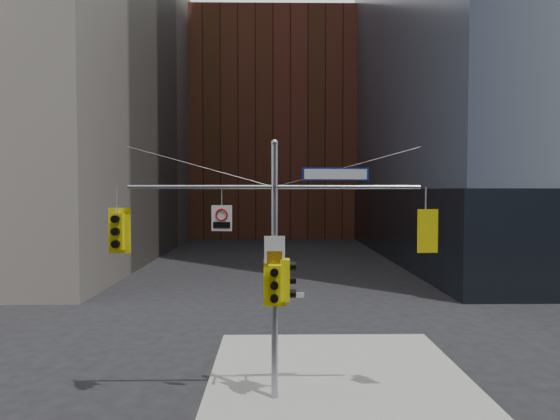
{
  "coord_description": "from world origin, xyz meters",
  "views": [
    {
      "loc": [
        -0.06,
        -11.63,
        5.92
      ],
      "look_at": [
        0.15,
        2.0,
        5.37
      ],
      "focal_mm": 32.0,
      "sensor_mm": 36.0,
      "label": 1
    }
  ],
  "objects_px": {
    "traffic_light_pole_side": "(287,280)",
    "street_sign_blade": "(336,174)",
    "signal_assembly": "(275,245)",
    "traffic_light_east_arm": "(425,231)",
    "traffic_light_west_arm": "(118,231)",
    "regulatory_sign_arm": "(222,217)",
    "traffic_light_pole_front": "(275,284)"
  },
  "relations": [
    {
      "from": "traffic_light_pole_side",
      "to": "street_sign_blade",
      "type": "distance_m",
      "value": 3.2
    },
    {
      "from": "signal_assembly",
      "to": "street_sign_blade",
      "type": "relative_size",
      "value": 4.34
    },
    {
      "from": "traffic_light_east_arm",
      "to": "street_sign_blade",
      "type": "height_order",
      "value": "street_sign_blade"
    },
    {
      "from": "traffic_light_west_arm",
      "to": "regulatory_sign_arm",
      "type": "relative_size",
      "value": 1.77
    },
    {
      "from": "traffic_light_west_arm",
      "to": "regulatory_sign_arm",
      "type": "distance_m",
      "value": 2.87
    },
    {
      "from": "street_sign_blade",
      "to": "traffic_light_pole_side",
      "type": "bearing_deg",
      "value": 175.77
    },
    {
      "from": "traffic_light_west_arm",
      "to": "traffic_light_pole_side",
      "type": "xyz_separation_m",
      "value": [
        4.62,
        -0.01,
        -1.35
      ]
    },
    {
      "from": "traffic_light_east_arm",
      "to": "signal_assembly",
      "type": "bearing_deg",
      "value": -4.63
    },
    {
      "from": "traffic_light_east_arm",
      "to": "traffic_light_pole_front",
      "type": "height_order",
      "value": "traffic_light_east_arm"
    },
    {
      "from": "traffic_light_west_arm",
      "to": "traffic_light_pole_side",
      "type": "height_order",
      "value": "traffic_light_west_arm"
    },
    {
      "from": "traffic_light_pole_front",
      "to": "street_sign_blade",
      "type": "distance_m",
      "value": 3.42
    },
    {
      "from": "traffic_light_west_arm",
      "to": "traffic_light_pole_front",
      "type": "relative_size",
      "value": 0.97
    },
    {
      "from": "traffic_light_east_arm",
      "to": "regulatory_sign_arm",
      "type": "bearing_deg",
      "value": -4.42
    },
    {
      "from": "signal_assembly",
      "to": "traffic_light_east_arm",
      "type": "height_order",
      "value": "signal_assembly"
    },
    {
      "from": "signal_assembly",
      "to": "traffic_light_pole_side",
      "type": "xyz_separation_m",
      "value": [
        0.33,
        0.01,
        -0.97
      ]
    },
    {
      "from": "regulatory_sign_arm",
      "to": "signal_assembly",
      "type": "bearing_deg",
      "value": 7.31
    },
    {
      "from": "traffic_light_west_arm",
      "to": "regulatory_sign_arm",
      "type": "height_order",
      "value": "regulatory_sign_arm"
    },
    {
      "from": "traffic_light_east_arm",
      "to": "traffic_light_pole_side",
      "type": "bearing_deg",
      "value": -4.74
    },
    {
      "from": "traffic_light_west_arm",
      "to": "street_sign_blade",
      "type": "xyz_separation_m",
      "value": [
        5.96,
        -0.01,
        1.55
      ]
    },
    {
      "from": "signal_assembly",
      "to": "regulatory_sign_arm",
      "type": "height_order",
      "value": "signal_assembly"
    },
    {
      "from": "traffic_light_pole_side",
      "to": "street_sign_blade",
      "type": "height_order",
      "value": "street_sign_blade"
    },
    {
      "from": "traffic_light_east_arm",
      "to": "street_sign_blade",
      "type": "relative_size",
      "value": 0.64
    },
    {
      "from": "traffic_light_east_arm",
      "to": "street_sign_blade",
      "type": "xyz_separation_m",
      "value": [
        -2.49,
        0.0,
        1.55
      ]
    },
    {
      "from": "traffic_light_pole_front",
      "to": "street_sign_blade",
      "type": "height_order",
      "value": "street_sign_blade"
    },
    {
      "from": "traffic_light_pole_side",
      "to": "traffic_light_pole_front",
      "type": "bearing_deg",
      "value": 128.81
    },
    {
      "from": "traffic_light_east_arm",
      "to": "street_sign_blade",
      "type": "bearing_deg",
      "value": -4.69
    },
    {
      "from": "street_sign_blade",
      "to": "traffic_light_east_arm",
      "type": "bearing_deg",
      "value": -4.08
    },
    {
      "from": "traffic_light_pole_front",
      "to": "signal_assembly",
      "type": "bearing_deg",
      "value": 92.57
    },
    {
      "from": "traffic_light_west_arm",
      "to": "traffic_light_east_arm",
      "type": "bearing_deg",
      "value": 0.02
    },
    {
      "from": "traffic_light_pole_side",
      "to": "traffic_light_pole_front",
      "type": "xyz_separation_m",
      "value": [
        -0.33,
        -0.27,
        -0.07
      ]
    },
    {
      "from": "traffic_light_pole_side",
      "to": "regulatory_sign_arm",
      "type": "height_order",
      "value": "regulatory_sign_arm"
    },
    {
      "from": "traffic_light_east_arm",
      "to": "regulatory_sign_arm",
      "type": "xyz_separation_m",
      "value": [
        -5.6,
        -0.02,
        0.37
      ]
    }
  ]
}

